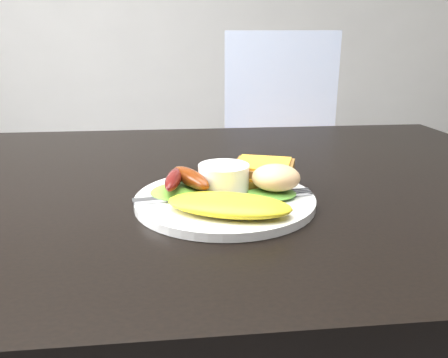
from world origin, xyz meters
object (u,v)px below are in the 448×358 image
person (191,106)px  dining_chair (290,177)px  dining_table (200,188)px  plate (225,200)px

person → dining_chair: bearing=-140.9°
dining_chair → person: person is taller
dining_table → dining_chair: (0.40, 0.92, -0.28)m
dining_table → plate: (0.03, -0.13, 0.03)m
dining_table → dining_chair: 1.04m
person → plate: person is taller
dining_table → person: size_ratio=0.77×
dining_table → dining_chair: bearing=66.6°
dining_table → plate: plate is taller
dining_table → person: bearing=89.0°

